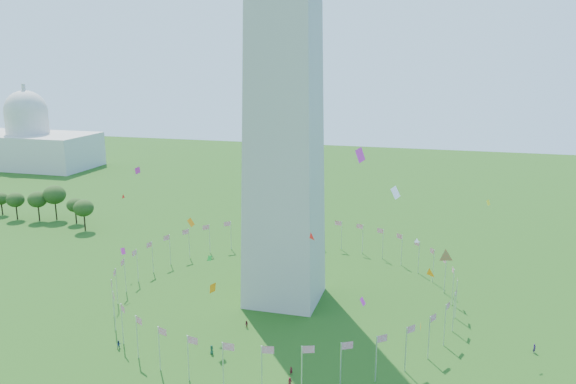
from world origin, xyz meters
name	(u,v)px	position (x,y,z in m)	size (l,w,h in m)	color
flag_ring	(285,281)	(0.00, 50.00, 4.50)	(80.24, 80.24, 9.00)	silver
capitol_building	(27,124)	(-180.00, 180.00, 23.00)	(70.00, 35.00, 46.00)	beige
kites_aloft	(302,251)	(11.33, 21.56, 22.83)	(93.29, 67.42, 41.76)	red
tree_line_west	(30,206)	(-106.64, 90.53, 5.58)	(55.86, 16.18, 12.71)	#2F531B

